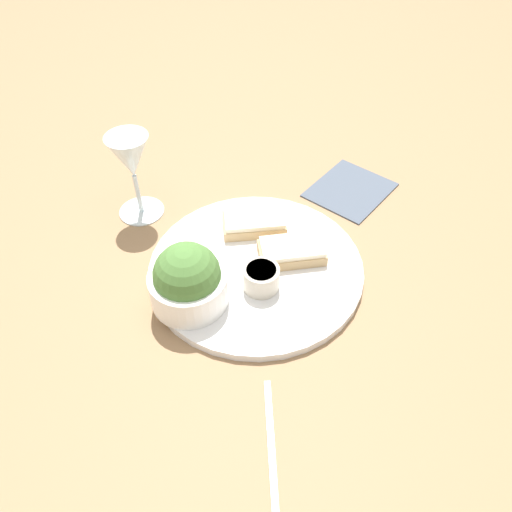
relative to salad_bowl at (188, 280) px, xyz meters
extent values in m
plane|color=#93704C|center=(-0.12, 0.00, -0.05)|extent=(4.00, 4.00, 0.00)
cylinder|color=white|center=(-0.12, 0.00, -0.05)|extent=(0.34, 0.34, 0.01)
cylinder|color=white|center=(0.00, 0.00, -0.01)|extent=(0.11, 0.11, 0.05)
sphere|color=#4C7A38|center=(0.00, 0.00, 0.01)|extent=(0.10, 0.10, 0.10)
cylinder|color=beige|center=(-0.10, 0.04, -0.02)|extent=(0.05, 0.05, 0.04)
cylinder|color=beige|center=(-0.10, 0.04, -0.01)|extent=(0.04, 0.04, 0.01)
cube|color=tan|center=(-0.17, -0.07, -0.03)|extent=(0.12, 0.10, 0.02)
cube|color=#F4E5C1|center=(-0.17, -0.07, -0.02)|extent=(0.11, 0.10, 0.01)
cube|color=tan|center=(-0.18, 0.02, -0.03)|extent=(0.12, 0.10, 0.02)
cube|color=#F4E5C1|center=(-0.18, 0.02, -0.02)|extent=(0.11, 0.09, 0.01)
cylinder|color=silver|center=(-0.04, -0.24, -0.05)|extent=(0.08, 0.08, 0.01)
cylinder|color=silver|center=(-0.04, -0.24, -0.01)|extent=(0.01, 0.01, 0.07)
cone|color=silver|center=(-0.04, -0.24, 0.06)|extent=(0.07, 0.07, 0.08)
cube|color=#4C5666|center=(-0.38, -0.06, -0.05)|extent=(0.17, 0.16, 0.01)
cube|color=silver|center=(0.04, 0.25, -0.05)|extent=(0.11, 0.16, 0.01)
camera|label=1|loc=(0.19, 0.44, 0.53)|focal=35.00mm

